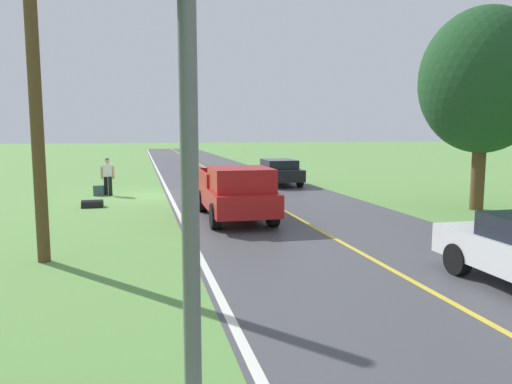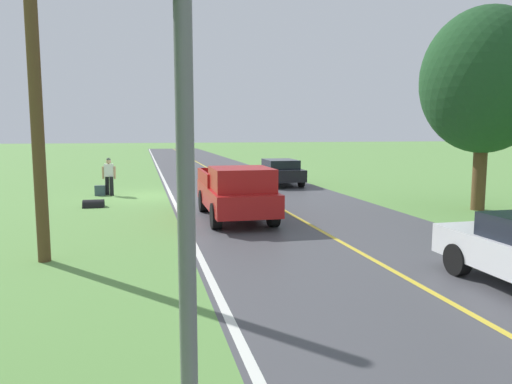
# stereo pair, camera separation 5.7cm
# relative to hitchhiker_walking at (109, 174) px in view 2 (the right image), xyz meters

# --- Properties ---
(ground_plane) EXTENTS (200.00, 200.00, 0.00)m
(ground_plane) POSITION_rel_hitchhiker_walking_xyz_m (-1.66, 0.64, -0.98)
(ground_plane) COLOR #609347
(road_surface) EXTENTS (8.13, 120.00, 0.00)m
(road_surface) POSITION_rel_hitchhiker_walking_xyz_m (-6.65, 0.64, -0.98)
(road_surface) COLOR #47474C
(road_surface) RESTS_ON ground
(lane_edge_line) EXTENTS (0.16, 117.60, 0.00)m
(lane_edge_line) POSITION_rel_hitchhiker_walking_xyz_m (-2.77, 0.64, -0.98)
(lane_edge_line) COLOR silver
(lane_edge_line) RESTS_ON ground
(lane_centre_line) EXTENTS (0.14, 117.60, 0.00)m
(lane_centre_line) POSITION_rel_hitchhiker_walking_xyz_m (-6.65, 0.64, -0.98)
(lane_centre_line) COLOR gold
(lane_centre_line) RESTS_ON ground
(hitchhiker_walking) EXTENTS (0.62, 0.52, 1.75)m
(hitchhiker_walking) POSITION_rel_hitchhiker_walking_xyz_m (0.00, 0.00, 0.00)
(hitchhiker_walking) COLOR black
(hitchhiker_walking) RESTS_ON ground
(suitcase_carried) EXTENTS (0.47, 0.22, 0.47)m
(suitcase_carried) POSITION_rel_hitchhiker_walking_xyz_m (0.42, 0.06, -0.74)
(suitcase_carried) COLOR #384C56
(suitcase_carried) RESTS_ON ground
(pickup_truck_passing) EXTENTS (2.14, 5.42, 1.82)m
(pickup_truck_passing) POSITION_rel_hitchhiker_walking_xyz_m (-4.55, 7.47, -0.01)
(pickup_truck_passing) COLOR #B21919
(pickup_truck_passing) RESTS_ON ground
(traffic_light_mast) EXTENTS (0.61, 0.32, 5.20)m
(traffic_light_mast) POSITION_rel_hitchhiker_walking_xyz_m (-1.70, 19.10, 2.57)
(traffic_light_mast) COLOR slate
(traffic_light_mast) RESTS_ON ground
(tree_far_side_near) EXTENTS (4.62, 4.62, 7.47)m
(tree_far_side_near) POSITION_rel_hitchhiker_walking_xyz_m (-13.84, 7.58, 3.81)
(tree_far_side_near) COLOR brown
(tree_far_side_near) RESTS_ON ground
(sedan_near_oncoming) EXTENTS (2.05, 4.46, 1.41)m
(sedan_near_oncoming) POSITION_rel_hitchhiker_walking_xyz_m (-8.91, -2.42, -0.23)
(sedan_near_oncoming) COLOR black
(sedan_near_oncoming) RESTS_ON ground
(utility_pole_roadside) EXTENTS (0.28, 0.28, 7.02)m
(utility_pole_roadside) POSITION_rel_hitchhiker_walking_xyz_m (0.75, 11.63, 2.53)
(utility_pole_roadside) COLOR brown
(utility_pole_roadside) RESTS_ON ground
(drainage_culvert) EXTENTS (0.80, 0.60, 0.60)m
(drainage_culvert) POSITION_rel_hitchhiker_walking_xyz_m (0.40, 3.55, -0.98)
(drainage_culvert) COLOR black
(drainage_culvert) RESTS_ON ground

